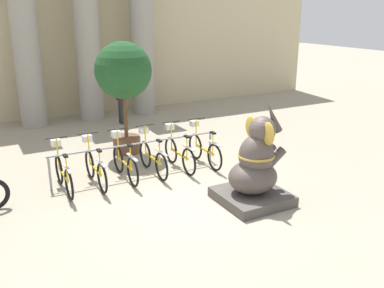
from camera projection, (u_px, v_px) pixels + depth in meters
The scene contains 15 objects.
ground_plane at pixel (197, 201), 8.61m from camera, with size 60.00×60.00×0.00m, color #9E937F.
building_facade at pixel (79, 29), 14.92m from camera, with size 20.00×0.20×6.00m.
column_left at pixel (26, 45), 13.32m from camera, with size 1.04×1.04×5.16m.
column_middle at pixel (87, 42), 14.19m from camera, with size 1.04×1.04×5.16m.
column_right at pixel (142, 40), 15.06m from camera, with size 1.04×1.04×5.16m.
bike_rack at pixel (137, 149), 9.83m from camera, with size 4.03×0.05×0.77m.
bicycle_0 at pixel (63, 173), 9.00m from camera, with size 0.48×1.62×1.08m.
bicycle_1 at pixel (95, 167), 9.31m from camera, with size 0.48×1.62×1.08m.
bicycle_2 at pixel (124, 162), 9.65m from camera, with size 0.48×1.62×1.08m.
bicycle_3 at pixel (152, 157), 9.96m from camera, with size 0.48×1.62×1.08m.
bicycle_4 at pixel (179, 152), 10.26m from camera, with size 0.48×1.62×1.08m.
bicycle_5 at pixel (204, 148), 10.56m from camera, with size 0.48×1.62×1.08m.
elephant_statue at pixel (255, 169), 8.42m from camera, with size 1.30×1.30×2.04m.
person_pedestrian at pixel (120, 95), 14.08m from camera, with size 0.22×0.47×1.65m.
potted_tree at pixel (124, 76), 10.93m from camera, with size 1.47×1.47×2.93m.
Camera 1 is at (-3.80, -6.87, 3.72)m, focal length 40.00 mm.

